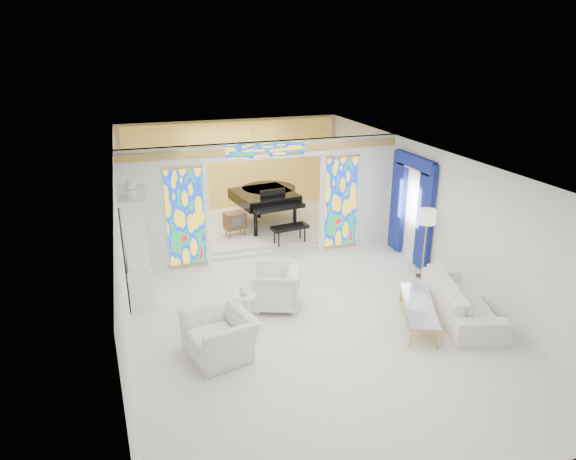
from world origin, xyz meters
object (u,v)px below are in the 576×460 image
object	(u,v)px
china_cabinet	(137,248)
armchair_left	(220,335)
coffee_table	(419,306)
grand_piano	(267,196)
tv_console	(235,221)
armchair_right	(276,287)
sofa	(462,299)

from	to	relation	value
china_cabinet	armchair_left	size ratio (longest dim) A/B	2.25
coffee_table	grand_piano	xyz separation A→B (m)	(-1.32, 6.27, 0.62)
armchair_left	tv_console	size ratio (longest dim) A/B	1.81
armchair_right	sofa	world-z (taller)	armchair_right
coffee_table	grand_piano	bearing A→B (deg)	101.93
armchair_left	grand_piano	size ratio (longest dim) A/B	0.37
sofa	armchair_right	bearing A→B (deg)	83.55
china_cabinet	armchair_right	bearing A→B (deg)	-26.12
china_cabinet	tv_console	world-z (taller)	china_cabinet
armchair_left	grand_piano	bearing A→B (deg)	142.37
armchair_right	tv_console	bearing A→B (deg)	-159.17
sofa	tv_console	world-z (taller)	tv_console
coffee_table	armchair_right	bearing A→B (deg)	148.30
armchair_right	sofa	distance (m)	3.81
grand_piano	tv_console	size ratio (longest dim) A/B	4.89
armchair_right	tv_console	xyz separation A→B (m)	(0.01, 3.98, 0.17)
armchair_left	coffee_table	size ratio (longest dim) A/B	0.61
armchair_right	armchair_left	bearing A→B (deg)	-25.18
armchair_left	sofa	bearing A→B (deg)	73.98
china_cabinet	grand_piano	size ratio (longest dim) A/B	0.83
sofa	armchair_left	bearing A→B (deg)	105.50
sofa	grand_piano	bearing A→B (deg)	37.45
china_cabinet	sofa	distance (m)	6.83
sofa	coffee_table	xyz separation A→B (m)	(-1.02, -0.02, 0.02)
china_cabinet	tv_console	size ratio (longest dim) A/B	4.08
grand_piano	china_cabinet	bearing A→B (deg)	-146.81
sofa	tv_console	bearing A→B (deg)	49.31
armchair_right	tv_console	world-z (taller)	armchair_right
china_cabinet	armchair_left	world-z (taller)	china_cabinet
armchair_left	armchair_right	world-z (taller)	armchair_right
sofa	china_cabinet	bearing A→B (deg)	82.33
china_cabinet	armchair_right	xyz separation A→B (m)	(2.67, -1.31, -0.72)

